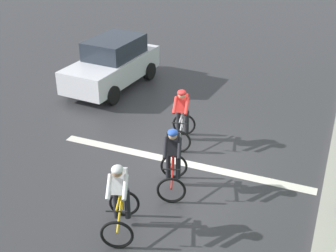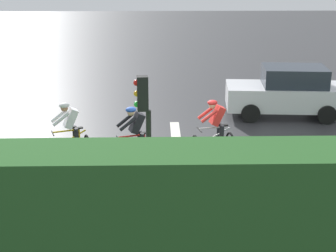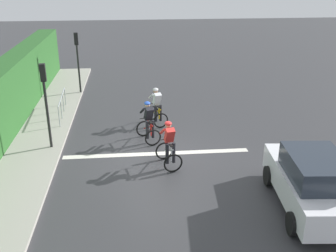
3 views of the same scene
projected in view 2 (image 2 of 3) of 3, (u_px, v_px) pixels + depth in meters
The scene contains 8 objects.
ground_plane at pixel (185, 162), 14.03m from camera, with size 80.00×80.00×0.00m, color #333335.
hedge_wall at pixel (77, 236), 7.67m from camera, with size 1.10×22.84×2.76m, color #265623.
road_marking_stop_line at pixel (179, 162), 14.02m from camera, with size 7.00×0.30×0.01m, color silver.
cyclist_lead at pixel (69, 133), 13.90m from camera, with size 1.00×1.24×1.66m.
cyclist_second at pixel (135, 138), 13.51m from camera, with size 0.98×1.24×1.66m.
cyclist_mid at pixel (215, 130), 14.14m from camera, with size 0.89×1.20×1.66m.
car_white at pixel (288, 92), 17.78m from camera, with size 2.14×4.23×1.76m.
traffic_light_near_crossing at pixel (145, 135), 9.49m from camera, with size 0.22×0.31×3.34m.
Camera 2 is at (-12.97, 0.78, 5.40)m, focal length 54.56 mm.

